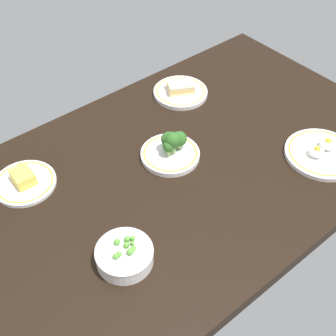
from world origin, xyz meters
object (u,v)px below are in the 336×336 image
(plate_cheese, at_px, (24,182))
(bowl_peas, at_px, (124,255))
(plate_eggs, at_px, (322,153))
(plate_broccoli, at_px, (171,149))
(plate_sandwich, at_px, (180,91))

(plate_cheese, relative_size, bowl_peas, 1.24)
(plate_cheese, distance_m, bowl_peas, 0.38)
(plate_eggs, height_order, plate_broccoli, plate_broccoli)
(plate_eggs, height_order, bowl_peas, bowl_peas)
(plate_cheese, height_order, bowl_peas, bowl_peas)
(plate_broccoli, distance_m, plate_cheese, 0.42)
(plate_sandwich, bearing_deg, plate_cheese, -175.80)
(plate_eggs, xyz_separation_m, plate_cheese, (-0.73, 0.45, 0.00))
(plate_broccoli, bearing_deg, plate_eggs, -39.35)
(plate_broccoli, height_order, plate_cheese, plate_broccoli)
(plate_sandwich, bearing_deg, plate_broccoli, -135.76)
(plate_sandwich, distance_m, plate_broccoli, 0.31)
(plate_eggs, height_order, plate_cheese, plate_eggs)
(plate_eggs, bearing_deg, plate_cheese, 148.26)
(plate_broccoli, height_order, bowl_peas, plate_broccoli)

